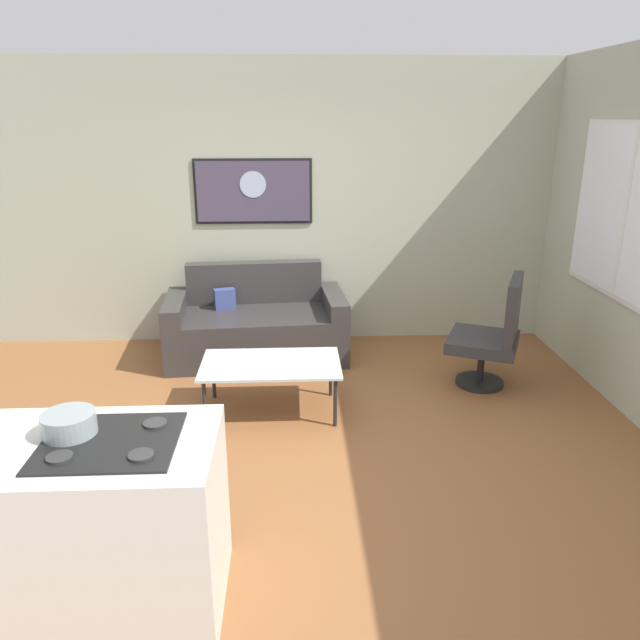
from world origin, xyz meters
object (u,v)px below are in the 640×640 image
couch (256,327)px  mixing_bowl (69,425)px  wall_painting (253,191)px  coffee_table (271,366)px  armchair (494,335)px

couch → mixing_bowl: bearing=-101.7°
couch → wall_painting: 1.34m
mixing_bowl → coffee_table: bearing=66.5°
couch → wall_painting: bearing=91.4°
mixing_bowl → wall_painting: size_ratio=0.21×
coffee_table → mixing_bowl: bearing=-113.5°
wall_painting → coffee_table: bearing=-83.4°
armchair → couch: bearing=158.3°
coffee_table → mixing_bowl: (-0.84, -1.92, 0.55)m
coffee_table → armchair: bearing=11.8°
coffee_table → wall_painting: wall_painting is taller
mixing_bowl → armchair: bearing=40.3°
armchair → mixing_bowl: size_ratio=4.11×
coffee_table → armchair: armchair is taller
armchair → wall_painting: wall_painting is taller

